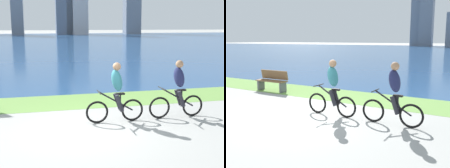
{
  "view_description": "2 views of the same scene",
  "coord_description": "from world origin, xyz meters",
  "views": [
    {
      "loc": [
        -1.14,
        -7.65,
        2.67
      ],
      "look_at": [
        0.85,
        0.62,
        1.04
      ],
      "focal_mm": 49.82,
      "sensor_mm": 36.0,
      "label": 1
    },
    {
      "loc": [
        4.92,
        -6.16,
        2.25
      ],
      "look_at": [
        0.77,
        1.0,
        0.86
      ],
      "focal_mm": 42.66,
      "sensor_mm": 36.0,
      "label": 2
    }
  ],
  "objects": [
    {
      "name": "bay_water_surface",
      "position": [
        0.0,
        47.65,
        0.0
      ],
      "size": [
        300.0,
        87.03,
        0.0
      ],
      "primitive_type": "cube",
      "color": "navy",
      "rests_on": "ground"
    },
    {
      "name": "grass_strip_bayside",
      "position": [
        0.0,
        3.04,
        0.0
      ],
      "size": [
        120.0,
        2.2,
        0.01
      ],
      "primitive_type": "cube",
      "color": "#6B9947",
      "rests_on": "ground"
    },
    {
      "name": "cyclist_lead",
      "position": [
        0.92,
        0.41,
        0.83
      ],
      "size": [
        1.64,
        0.52,
        1.67
      ],
      "color": "black",
      "rests_on": "ground"
    },
    {
      "name": "cyclist_trailing",
      "position": [
        2.77,
        0.44,
        0.84
      ],
      "size": [
        1.68,
        0.52,
        1.68
      ],
      "color": "black",
      "rests_on": "ground"
    },
    {
      "name": "ground_plane",
      "position": [
        0.0,
        0.0,
        0.0
      ],
      "size": [
        300.0,
        300.0,
        0.0
      ],
      "primitive_type": "plane",
      "color": "#9E9E99"
    }
  ]
}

